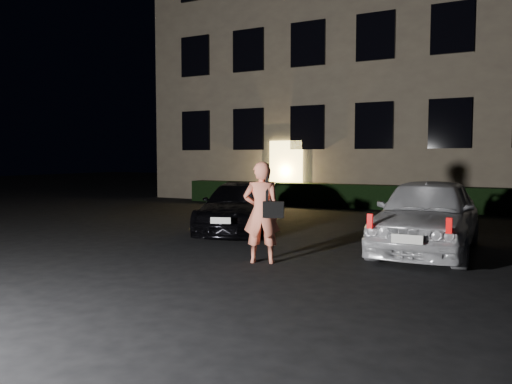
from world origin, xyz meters
The scene contains 6 objects.
ground centered at (0.00, 0.00, 0.00)m, with size 80.00×80.00×0.00m, color black.
building centered at (0.00, 14.99, 6.00)m, with size 20.00×8.11×12.00m.
hedge centered at (0.00, 10.50, 0.42)m, with size 15.00×0.70×0.85m, color black.
sedan centered at (-1.55, 3.60, 0.59)m, with size 2.88×4.40×1.18m.
hatch centered at (3.10, 2.82, 0.73)m, with size 1.74×4.30×1.46m.
man centered at (0.69, 0.41, 0.89)m, with size 0.82×0.62×1.77m.
Camera 1 is at (4.55, -7.32, 1.85)m, focal length 35.00 mm.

